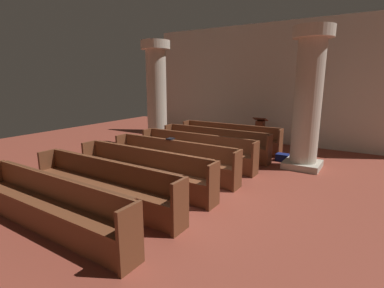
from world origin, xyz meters
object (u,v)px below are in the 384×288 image
at_px(pillar_aisle_side, 308,98).
at_px(hymn_book, 170,139).
at_px(pew_row_3, 173,157).
at_px(pew_row_6, 50,203).
at_px(kneeler_box_navy, 283,157).
at_px(pew_row_4, 143,168).
at_px(pew_row_1, 214,142).
at_px(lectern, 260,134).
at_px(pew_row_2, 196,149).
at_px(pew_row_5, 104,183).
at_px(pillar_far_side, 157,93).
at_px(pew_row_0, 229,136).

distance_m(pillar_aisle_side, hymn_book, 3.87).
bearing_deg(pew_row_3, pillar_aisle_side, 43.48).
xyz_separation_m(pew_row_6, kneeler_box_navy, (2.01, 6.29, -0.38)).
height_order(pew_row_4, hymn_book, hymn_book).
bearing_deg(pew_row_1, lectern, 72.42).
bearing_deg(pew_row_3, pew_row_6, -90.00).
bearing_deg(pew_row_6, lectern, 84.83).
bearing_deg(pew_row_2, lectern, 78.08).
height_order(pew_row_5, pillar_aisle_side, pillar_aisle_side).
xyz_separation_m(pew_row_1, pew_row_2, (0.00, -1.12, 0.00)).
relative_size(pew_row_1, pillar_far_side, 0.96).
xyz_separation_m(pew_row_6, pillar_aisle_side, (2.68, 5.90, 1.48)).
bearing_deg(pew_row_5, pew_row_1, 90.00).
xyz_separation_m(pew_row_5, pillar_far_side, (-2.63, 4.85, 1.48)).
bearing_deg(hymn_book, pew_row_2, 77.01).
distance_m(pew_row_1, pew_row_2, 1.12).
bearing_deg(pew_row_0, hymn_book, -93.86).
height_order(pew_row_5, pillar_far_side, pillar_far_side).
height_order(hymn_book, kneeler_box_navy, hymn_book).
distance_m(pew_row_3, pew_row_4, 1.12).
distance_m(pew_row_1, pew_row_3, 2.24).
bearing_deg(pew_row_1, pew_row_6, -90.00).
relative_size(pew_row_0, pew_row_3, 1.00).
bearing_deg(pew_row_1, pillar_far_side, 172.07).
xyz_separation_m(pew_row_0, pew_row_4, (0.00, -4.48, 0.00)).
relative_size(pew_row_0, pew_row_5, 1.00).
bearing_deg(pillar_far_side, pew_row_0, 16.05).
height_order(pew_row_1, lectern, lectern).
bearing_deg(pew_row_6, pew_row_1, 90.00).
height_order(pew_row_1, kneeler_box_navy, pew_row_1).
height_order(pew_row_0, pillar_aisle_side, pillar_aisle_side).
relative_size(pew_row_6, pillar_aisle_side, 0.96).
bearing_deg(kneeler_box_navy, pew_row_1, -161.14).
relative_size(pew_row_1, pew_row_2, 1.00).
distance_m(pew_row_6, hymn_book, 3.59).
bearing_deg(pew_row_3, hymn_book, 138.08).
bearing_deg(pew_row_1, kneeler_box_navy, 18.86).
xyz_separation_m(pew_row_1, pillar_aisle_side, (2.68, 0.29, 1.48)).
height_order(pew_row_1, pew_row_2, same).
bearing_deg(pew_row_0, pew_row_6, -90.00).
distance_m(pew_row_1, pillar_far_side, 3.03).
bearing_deg(pillar_far_side, pew_row_3, -44.81).
relative_size(pew_row_5, pillar_aisle_side, 0.96).
height_order(pew_row_1, pew_row_3, same).
distance_m(pew_row_5, kneeler_box_navy, 5.56).
distance_m(pew_row_3, pillar_aisle_side, 3.97).
distance_m(pew_row_0, pew_row_1, 1.12).
distance_m(pew_row_3, pillar_far_side, 3.98).
distance_m(pew_row_0, pillar_far_side, 3.11).
relative_size(hymn_book, kneeler_box_navy, 0.53).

